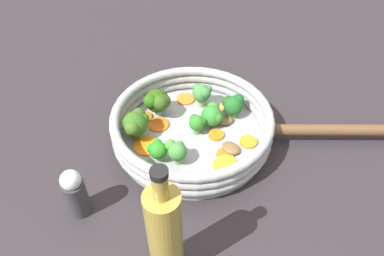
% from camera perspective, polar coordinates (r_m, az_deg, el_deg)
% --- Properties ---
extents(ground_plane, '(4.00, 4.00, 0.00)m').
position_cam_1_polar(ground_plane, '(0.72, 0.00, -1.78)').
color(ground_plane, '#282327').
extents(skillet, '(0.28, 0.28, 0.02)m').
position_cam_1_polar(skillet, '(0.72, 0.00, -1.32)').
color(skillet, '#939699').
rests_on(skillet, ground_plane).
extents(skillet_rim_wall, '(0.30, 0.30, 0.05)m').
position_cam_1_polar(skillet_rim_wall, '(0.69, 0.00, 0.68)').
color(skillet_rim_wall, '#989B9D').
rests_on(skillet_rim_wall, skillet).
extents(skillet_handle, '(0.10, 0.23, 0.02)m').
position_cam_1_polar(skillet_handle, '(0.75, 20.35, -0.28)').
color(skillet_handle, brown).
rests_on(skillet_handle, skillet).
extents(skillet_rivet_left, '(0.01, 0.01, 0.01)m').
position_cam_1_polar(skillet_rivet_left, '(0.70, 10.83, -2.52)').
color(skillet_rivet_left, '#939A97').
rests_on(skillet_rivet_left, skillet).
extents(skillet_rivet_right, '(0.01, 0.01, 0.01)m').
position_cam_1_polar(skillet_rivet_right, '(0.74, 10.18, 1.14)').
color(skillet_rivet_right, '#989695').
rests_on(skillet_rivet_right, skillet).
extents(carrot_slice_0, '(0.05, 0.05, 0.00)m').
position_cam_1_polar(carrot_slice_0, '(0.66, 5.15, -5.63)').
color(carrot_slice_0, orange).
rests_on(carrot_slice_0, skillet).
extents(carrot_slice_1, '(0.04, 0.04, 0.01)m').
position_cam_1_polar(carrot_slice_1, '(0.70, 8.58, -2.08)').
color(carrot_slice_1, orange).
rests_on(carrot_slice_1, skillet).
extents(carrot_slice_2, '(0.04, 0.04, 0.00)m').
position_cam_1_polar(carrot_slice_2, '(0.67, 5.07, -4.09)').
color(carrot_slice_2, orange).
rests_on(carrot_slice_2, skillet).
extents(carrot_slice_3, '(0.03, 0.03, 0.01)m').
position_cam_1_polar(carrot_slice_3, '(0.71, 3.70, -1.06)').
color(carrot_slice_3, orange).
rests_on(carrot_slice_3, skillet).
extents(carrot_slice_4, '(0.05, 0.05, 0.00)m').
position_cam_1_polar(carrot_slice_4, '(0.73, -5.08, 0.63)').
color(carrot_slice_4, orange).
rests_on(carrot_slice_4, skillet).
extents(carrot_slice_5, '(0.04, 0.04, 0.00)m').
position_cam_1_polar(carrot_slice_5, '(0.78, -0.99, 4.43)').
color(carrot_slice_5, orange).
rests_on(carrot_slice_5, skillet).
extents(carrot_slice_6, '(0.06, 0.06, 0.00)m').
position_cam_1_polar(carrot_slice_6, '(0.69, -6.93, -2.71)').
color(carrot_slice_6, orange).
rests_on(carrot_slice_6, skillet).
extents(carrot_slice_7, '(0.04, 0.04, 0.01)m').
position_cam_1_polar(carrot_slice_7, '(0.77, 5.33, 3.29)').
color(carrot_slice_7, '#F88C3E').
rests_on(carrot_slice_7, skillet).
extents(carrot_slice_8, '(0.04, 0.04, 0.01)m').
position_cam_1_polar(carrot_slice_8, '(0.75, -7.38, 1.63)').
color(carrot_slice_8, orange).
rests_on(carrot_slice_8, skillet).
extents(broccoli_floret_0, '(0.04, 0.04, 0.05)m').
position_cam_1_polar(broccoli_floret_0, '(0.75, 1.54, 5.35)').
color(broccoli_floret_0, '#8CAB66').
rests_on(broccoli_floret_0, skillet).
extents(broccoli_floret_1, '(0.04, 0.04, 0.04)m').
position_cam_1_polar(broccoli_floret_1, '(0.64, -2.49, -3.36)').
color(broccoli_floret_1, '#759F50').
rests_on(broccoli_floret_1, skillet).
extents(broccoli_floret_2, '(0.03, 0.03, 0.04)m').
position_cam_1_polar(broccoli_floret_2, '(0.70, 0.77, 0.78)').
color(broccoli_floret_2, '#5C9347').
rests_on(broccoli_floret_2, skillet).
extents(broccoli_floret_3, '(0.05, 0.04, 0.04)m').
position_cam_1_polar(broccoli_floret_3, '(0.71, 3.13, 2.03)').
color(broccoli_floret_3, '#6D974C').
rests_on(broccoli_floret_3, skillet).
extents(broccoli_floret_4, '(0.06, 0.05, 0.06)m').
position_cam_1_polar(broccoli_floret_4, '(0.69, -8.55, 0.72)').
color(broccoli_floret_4, '#79A45D').
rests_on(broccoli_floret_4, skillet).
extents(broccoli_floret_5, '(0.05, 0.05, 0.06)m').
position_cam_1_polar(broccoli_floret_5, '(0.73, -5.26, 4.06)').
color(broccoli_floret_5, '#8DB569').
rests_on(broccoli_floret_5, skillet).
extents(broccoli_floret_6, '(0.04, 0.04, 0.05)m').
position_cam_1_polar(broccoli_floret_6, '(0.74, 6.37, 3.65)').
color(broccoli_floret_6, '#84AD64').
rests_on(broccoli_floret_6, skillet).
extents(broccoli_floret_7, '(0.03, 0.04, 0.04)m').
position_cam_1_polar(broccoli_floret_7, '(0.65, -5.31, -3.31)').
color(broccoli_floret_7, '#7CA95F').
rests_on(broccoli_floret_7, skillet).
extents(mushroom_piece_0, '(0.04, 0.04, 0.01)m').
position_cam_1_polar(mushroom_piece_0, '(0.68, 5.96, -3.03)').
color(mushroom_piece_0, brown).
rests_on(mushroom_piece_0, skillet).
extents(mushroom_piece_1, '(0.04, 0.04, 0.01)m').
position_cam_1_polar(mushroom_piece_1, '(0.73, 5.06, 1.17)').
color(mushroom_piece_1, brown).
rests_on(mushroom_piece_1, skillet).
extents(salt_shaker, '(0.04, 0.04, 0.10)m').
position_cam_1_polar(salt_shaker, '(0.61, -17.37, -9.44)').
color(salt_shaker, '#333338').
rests_on(salt_shaker, ground_plane).
extents(oil_bottle, '(0.05, 0.05, 0.22)m').
position_cam_1_polar(oil_bottle, '(0.50, -4.15, -15.87)').
color(oil_bottle, olive).
rests_on(oil_bottle, ground_plane).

